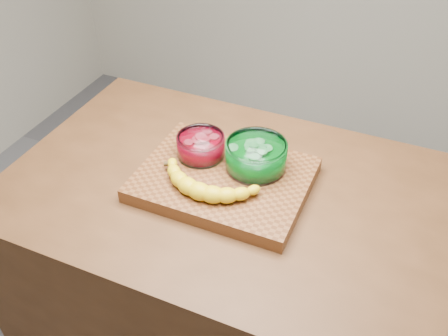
% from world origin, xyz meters
% --- Properties ---
extents(counter, '(1.20, 0.80, 0.90)m').
position_xyz_m(counter, '(0.00, 0.00, 0.45)').
color(counter, '#4E2D17').
rests_on(counter, ground).
extents(cutting_board, '(0.45, 0.35, 0.04)m').
position_xyz_m(cutting_board, '(0.00, 0.00, 0.92)').
color(cutting_board, brown).
rests_on(cutting_board, counter).
extents(bowl_red, '(0.13, 0.13, 0.06)m').
position_xyz_m(bowl_red, '(-0.09, 0.05, 0.97)').
color(bowl_red, white).
rests_on(bowl_red, cutting_board).
extents(bowl_green, '(0.17, 0.17, 0.08)m').
position_xyz_m(bowl_green, '(0.07, 0.06, 0.98)').
color(bowl_green, white).
rests_on(bowl_green, cutting_board).
extents(banana, '(0.31, 0.14, 0.04)m').
position_xyz_m(banana, '(-0.02, -0.07, 0.96)').
color(banana, gold).
rests_on(banana, cutting_board).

